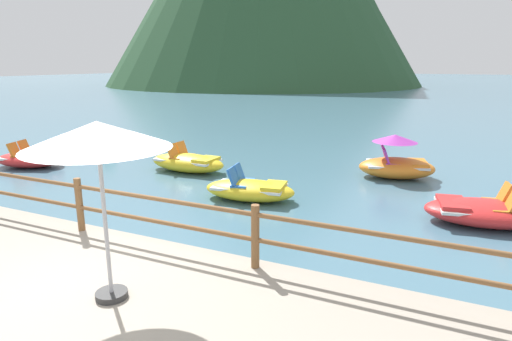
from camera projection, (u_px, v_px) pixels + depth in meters
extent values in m
plane|color=#477084|center=(412.00, 99.00, 40.89)|extent=(200.00, 200.00, 0.00)
cylinder|color=brown|center=(79.00, 205.00, 7.57)|extent=(0.12, 0.12, 0.95)
cylinder|color=brown|center=(255.00, 237.00, 6.18)|extent=(0.12, 0.12, 0.95)
cylinder|color=brown|center=(157.00, 199.00, 6.79)|extent=(23.80, 0.07, 0.07)
cylinder|color=brown|center=(159.00, 222.00, 6.89)|extent=(23.80, 0.07, 0.07)
cylinder|color=#B2B2B7|center=(105.00, 223.00, 5.24)|extent=(0.05, 0.05, 2.00)
cone|color=white|center=(97.00, 135.00, 4.98)|extent=(1.70, 1.70, 0.32)
cylinder|color=#333333|center=(112.00, 294.00, 5.47)|extent=(0.40, 0.40, 0.08)
ellipsoid|color=red|center=(30.00, 159.00, 14.04)|extent=(2.48, 1.88, 0.48)
cube|color=silver|center=(30.00, 157.00, 14.02)|extent=(1.95, 1.52, 0.06)
cube|color=orange|center=(20.00, 156.00, 13.78)|extent=(0.50, 0.50, 0.08)
cube|color=orange|center=(14.00, 149.00, 13.75)|extent=(0.32, 0.44, 0.43)
cube|color=orange|center=(30.00, 153.00, 14.27)|extent=(0.50, 0.50, 0.08)
cube|color=orange|center=(24.00, 146.00, 14.25)|extent=(0.32, 0.44, 0.43)
cube|color=red|center=(47.00, 156.00, 13.93)|extent=(0.73, 1.00, 0.12)
ellipsoid|color=yellow|center=(250.00, 190.00, 10.64)|extent=(2.38, 1.44, 0.49)
cube|color=silver|center=(250.00, 187.00, 10.62)|extent=(1.87, 1.16, 0.06)
cube|color=blue|center=(240.00, 186.00, 10.44)|extent=(0.45, 0.45, 0.08)
cube|color=blue|center=(233.00, 177.00, 10.44)|extent=(0.26, 0.43, 0.43)
cube|color=blue|center=(246.00, 181.00, 10.86)|extent=(0.45, 0.45, 0.08)
cube|color=blue|center=(239.00, 172.00, 10.85)|extent=(0.26, 0.43, 0.43)
cube|color=yellow|center=(274.00, 186.00, 10.43)|extent=(0.60, 0.85, 0.12)
ellipsoid|color=orange|center=(396.00, 168.00, 12.68)|extent=(2.42, 1.84, 0.59)
cube|color=silver|center=(397.00, 164.00, 12.65)|extent=(1.90, 1.49, 0.06)
cube|color=purple|center=(392.00, 164.00, 12.41)|extent=(0.49, 0.49, 0.08)
cube|color=purple|center=(386.00, 156.00, 12.38)|extent=(0.30, 0.44, 0.43)
cube|color=purple|center=(390.00, 160.00, 12.92)|extent=(0.49, 0.49, 0.08)
cube|color=purple|center=(384.00, 152.00, 12.90)|extent=(0.30, 0.44, 0.43)
cube|color=orange|center=(418.00, 163.00, 12.53)|extent=(0.70, 1.03, 0.12)
cone|color=purple|center=(395.00, 138.00, 12.48)|extent=(1.56, 1.56, 0.22)
ellipsoid|color=yellow|center=(187.00, 163.00, 13.43)|extent=(2.54, 1.23, 0.54)
cube|color=silver|center=(187.00, 160.00, 13.41)|extent=(1.99, 1.00, 0.06)
cube|color=orange|center=(178.00, 158.00, 13.27)|extent=(0.41, 0.41, 0.08)
cube|color=orange|center=(173.00, 151.00, 13.30)|extent=(0.22, 0.41, 0.43)
cube|color=orange|center=(187.00, 155.00, 13.68)|extent=(0.41, 0.41, 0.08)
cube|color=orange|center=(182.00, 148.00, 13.70)|extent=(0.22, 0.41, 0.43)
cube|color=yellow|center=(206.00, 160.00, 13.10)|extent=(0.57, 0.83, 0.12)
ellipsoid|color=pink|center=(100.00, 144.00, 16.77)|extent=(2.34, 1.68, 0.45)
cube|color=silver|center=(100.00, 142.00, 16.76)|extent=(1.83, 1.36, 0.06)
cube|color=#339956|center=(106.00, 139.00, 16.93)|extent=(0.50, 0.50, 0.08)
cube|color=#339956|center=(110.00, 134.00, 16.85)|extent=(0.31, 0.44, 0.43)
cube|color=#339956|center=(101.00, 141.00, 16.50)|extent=(0.50, 0.50, 0.08)
cube|color=#339956|center=(104.00, 136.00, 16.42)|extent=(0.31, 0.44, 0.43)
cube|color=pink|center=(86.00, 140.00, 16.83)|extent=(0.67, 0.89, 0.12)
ellipsoid|color=red|center=(487.00, 213.00, 9.02)|extent=(2.68, 1.82, 0.50)
cube|color=silver|center=(487.00, 209.00, 9.00)|extent=(2.10, 1.47, 0.06)
cube|color=orange|center=(494.00, 202.00, 9.19)|extent=(0.47, 0.47, 0.08)
cube|color=orange|center=(504.00, 193.00, 9.10)|extent=(0.28, 0.43, 0.43)
cube|color=orange|center=(501.00, 210.00, 8.68)|extent=(0.47, 0.47, 0.08)
cube|color=red|center=(452.00, 203.00, 9.14)|extent=(0.72, 1.05, 0.12)
cone|color=#284C2D|center=(335.00, 9.00, 68.01)|extent=(26.43, 26.43, 23.05)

